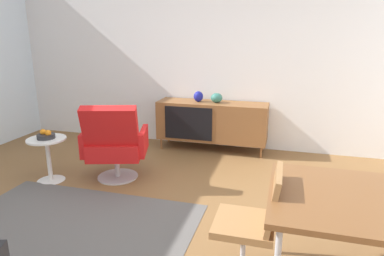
{
  "coord_description": "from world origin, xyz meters",
  "views": [
    {
      "loc": [
        1.11,
        -2.45,
        1.69
      ],
      "look_at": [
        0.34,
        0.32,
        0.89
      ],
      "focal_mm": 31.89,
      "sensor_mm": 36.0,
      "label": 1
    }
  ],
  "objects_px": {
    "sideboard": "(212,121)",
    "vase_sculptural_dark": "(198,96)",
    "vase_cobalt": "(217,98)",
    "dining_chair_near_window": "(253,223)",
    "fruit_bowl": "(46,135)",
    "lounge_chair_red": "(114,142)",
    "side_table_round": "(48,155)"
  },
  "relations": [
    {
      "from": "sideboard",
      "to": "vase_sculptural_dark",
      "type": "distance_m",
      "value": 0.41
    },
    {
      "from": "vase_cobalt",
      "to": "vase_sculptural_dark",
      "type": "relative_size",
      "value": 1.11
    },
    {
      "from": "dining_chair_near_window",
      "to": "fruit_bowl",
      "type": "xyz_separation_m",
      "value": [
        -2.47,
        1.09,
        0.09
      ]
    },
    {
      "from": "lounge_chair_red",
      "to": "vase_cobalt",
      "type": "bearing_deg",
      "value": 56.32
    },
    {
      "from": "sideboard",
      "to": "fruit_bowl",
      "type": "xyz_separation_m",
      "value": [
        -1.6,
        -1.6,
        0.12
      ]
    },
    {
      "from": "dining_chair_near_window",
      "to": "lounge_chair_red",
      "type": "relative_size",
      "value": 0.9
    },
    {
      "from": "vase_cobalt",
      "to": "dining_chair_near_window",
      "type": "xyz_separation_m",
      "value": [
        0.81,
        -2.7,
        -0.32
      ]
    },
    {
      "from": "dining_chair_near_window",
      "to": "fruit_bowl",
      "type": "bearing_deg",
      "value": 156.15
    },
    {
      "from": "dining_chair_near_window",
      "to": "lounge_chair_red",
      "type": "bearing_deg",
      "value": 142.64
    },
    {
      "from": "vase_sculptural_dark",
      "to": "fruit_bowl",
      "type": "xyz_separation_m",
      "value": [
        -1.39,
        -1.6,
        -0.24
      ]
    },
    {
      "from": "vase_cobalt",
      "to": "fruit_bowl",
      "type": "height_order",
      "value": "vase_cobalt"
    },
    {
      "from": "lounge_chair_red",
      "to": "fruit_bowl",
      "type": "distance_m",
      "value": 0.78
    },
    {
      "from": "vase_sculptural_dark",
      "to": "dining_chair_near_window",
      "type": "xyz_separation_m",
      "value": [
        1.09,
        -2.7,
        -0.33
      ]
    },
    {
      "from": "sideboard",
      "to": "fruit_bowl",
      "type": "distance_m",
      "value": 2.26
    },
    {
      "from": "side_table_round",
      "to": "fruit_bowl",
      "type": "xyz_separation_m",
      "value": [
        0.0,
        0.0,
        0.23
      ]
    },
    {
      "from": "vase_sculptural_dark",
      "to": "fruit_bowl",
      "type": "bearing_deg",
      "value": -130.92
    },
    {
      "from": "sideboard",
      "to": "vase_cobalt",
      "type": "height_order",
      "value": "vase_cobalt"
    },
    {
      "from": "vase_sculptural_dark",
      "to": "lounge_chair_red",
      "type": "height_order",
      "value": "lounge_chair_red"
    },
    {
      "from": "vase_sculptural_dark",
      "to": "dining_chair_near_window",
      "type": "relative_size",
      "value": 0.18
    },
    {
      "from": "vase_cobalt",
      "to": "fruit_bowl",
      "type": "xyz_separation_m",
      "value": [
        -1.66,
        -1.6,
        -0.23
      ]
    },
    {
      "from": "vase_cobalt",
      "to": "dining_chair_near_window",
      "type": "relative_size",
      "value": 0.2
    },
    {
      "from": "dining_chair_near_window",
      "to": "fruit_bowl",
      "type": "height_order",
      "value": "dining_chair_near_window"
    },
    {
      "from": "dining_chair_near_window",
      "to": "side_table_round",
      "type": "xyz_separation_m",
      "value": [
        -2.47,
        1.09,
        -0.15
      ]
    },
    {
      "from": "side_table_round",
      "to": "vase_sculptural_dark",
      "type": "bearing_deg",
      "value": 49.08
    },
    {
      "from": "vase_cobalt",
      "to": "side_table_round",
      "type": "xyz_separation_m",
      "value": [
        -1.66,
        -1.6,
        -0.47
      ]
    },
    {
      "from": "dining_chair_near_window",
      "to": "lounge_chair_red",
      "type": "distance_m",
      "value": 2.18
    },
    {
      "from": "fruit_bowl",
      "to": "vase_sculptural_dark",
      "type": "bearing_deg",
      "value": 49.08
    },
    {
      "from": "sideboard",
      "to": "fruit_bowl",
      "type": "bearing_deg",
      "value": -134.92
    },
    {
      "from": "vase_cobalt",
      "to": "lounge_chair_red",
      "type": "distance_m",
      "value": 1.68
    },
    {
      "from": "side_table_round",
      "to": "fruit_bowl",
      "type": "bearing_deg",
      "value": 78.27
    },
    {
      "from": "dining_chair_near_window",
      "to": "vase_cobalt",
      "type": "bearing_deg",
      "value": 106.8
    },
    {
      "from": "vase_sculptural_dark",
      "to": "lounge_chair_red",
      "type": "xyz_separation_m",
      "value": [
        -0.65,
        -1.38,
        -0.33
      ]
    }
  ]
}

